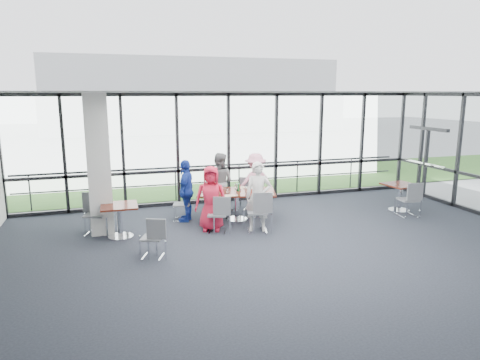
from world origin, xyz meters
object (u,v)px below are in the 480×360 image
object	(u,v)px
main_table	(236,196)
side_table_right	(400,189)
chair_main_end	(182,204)
diner_end	(186,191)
diner_far_right	(256,182)
chair_spare_la	(152,238)
structural_column	(99,165)
side_table_left	(119,211)
chair_main_nr	(257,212)
diner_near_right	(258,197)
chair_main_fl	(218,194)
chair_main_fr	(252,194)
diner_far_left	(219,182)
chair_spare_r	(408,200)
diner_near_left	(211,198)
chair_spare_lb	(95,215)
chair_main_nl	(217,214)

from	to	relation	value
main_table	side_table_right	distance (m)	4.56
chair_main_end	main_table	bearing A→B (deg)	88.58
diner_end	diner_far_right	bearing A→B (deg)	126.04
chair_spare_la	structural_column	bearing A→B (deg)	138.06
side_table_left	chair_main_nr	world-z (taller)	chair_main_nr
side_table_right	diner_near_right	size ratio (longest dim) A/B	0.55
diner_far_right	chair_main_fl	xyz separation A→B (m)	(-0.96, 0.38, -0.34)
chair_main_nr	chair_main_fr	size ratio (longest dim) A/B	1.10
side_table_left	diner_near_right	bearing A→B (deg)	-8.41
side_table_right	diner_far_right	distance (m)	3.97
diner_far_left	chair_spare_r	world-z (taller)	diner_far_left
diner_near_left	diner_near_right	size ratio (longest dim) A/B	0.94
side_table_right	chair_spare_r	world-z (taller)	chair_spare_r
structural_column	chair_spare_lb	size ratio (longest dim) A/B	3.47
structural_column	chair_main_fr	size ratio (longest dim) A/B	3.72
diner_end	diner_near_right	bearing A→B (deg)	74.25
diner_far_right	chair_main_nl	size ratio (longest dim) A/B	1.86
side_table_left	diner_near_left	bearing A→B (deg)	-2.86
side_table_right	diner_near_left	bearing A→B (deg)	-178.77
side_table_left	diner_far_left	size ratio (longest dim) A/B	0.50
chair_main_end	chair_spare_lb	world-z (taller)	chair_spare_lb
chair_main_fr	side_table_left	bearing A→B (deg)	51.33
diner_end	chair_main_nr	world-z (taller)	diner_end
side_table_right	diner_near_left	size ratio (longest dim) A/B	0.58
main_table	diner_far_left	size ratio (longest dim) A/B	1.34
chair_main_fr	diner_far_right	bearing A→B (deg)	137.70
structural_column	chair_spare_la	bearing A→B (deg)	-63.72
side_table_right	diner_end	distance (m)	5.82
chair_main_fr	chair_spare_la	xyz separation A→B (m)	(-3.02, -2.78, -0.02)
chair_main_fl	chair_spare_la	size ratio (longest dim) A/B	1.13
diner_far_left	chair_main_end	world-z (taller)	diner_far_left
diner_near_right	chair_main_end	bearing A→B (deg)	158.26
diner_far_right	chair_spare_lb	distance (m)	4.25
chair_main_nr	chair_spare_r	distance (m)	4.17
chair_main_fl	chair_main_end	size ratio (longest dim) A/B	1.10
main_table	chair_spare_lb	bearing A→B (deg)	-161.46
diner_near_left	diner_far_left	xyz separation A→B (m)	(0.61, 1.55, 0.04)
diner_near_left	side_table_left	bearing A→B (deg)	-165.53
diner_end	chair_spare_la	world-z (taller)	diner_end
side_table_right	chair_spare_r	bearing A→B (deg)	-106.98
diner_near_left	diner_far_right	xyz separation A→B (m)	(1.56, 1.29, 0.03)
main_table	chair_main_nl	world-z (taller)	chair_main_nl
diner_end	chair_main_nl	xyz separation A→B (m)	(0.51, -1.12, -0.35)
diner_near_right	chair_main_nr	bearing A→B (deg)	-100.14
side_table_left	chair_main_end	distance (m)	1.80
chair_spare_lb	main_table	bearing A→B (deg)	-160.59
chair_main_nr	chair_spare_r	xyz separation A→B (m)	(4.17, -0.01, -0.02)
chair_main_end	chair_spare_la	size ratio (longest dim) A/B	1.03
main_table	chair_spare_lb	distance (m)	3.42
diner_near_left	chair_main_fr	world-z (taller)	diner_near_left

